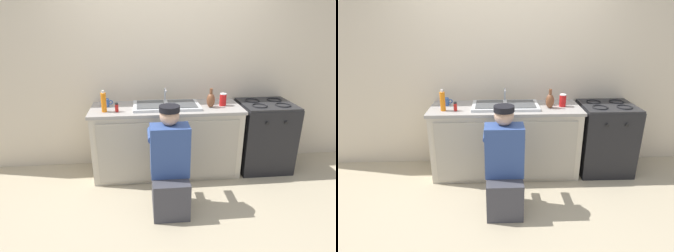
{
  "view_description": "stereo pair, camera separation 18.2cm",
  "coord_description": "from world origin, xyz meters",
  "views": [
    {
      "loc": [
        -0.3,
        -2.95,
        1.86
      ],
      "look_at": [
        0.0,
        0.1,
        0.7
      ],
      "focal_mm": 30.0,
      "sensor_mm": 36.0,
      "label": 1
    },
    {
      "loc": [
        -0.12,
        -2.96,
        1.86
      ],
      "look_at": [
        0.0,
        0.1,
        0.7
      ],
      "focal_mm": 30.0,
      "sensor_mm": 36.0,
      "label": 2
    }
  ],
  "objects": [
    {
      "name": "plumber_person",
      "position": [
        -0.04,
        -0.5,
        0.46
      ],
      "size": [
        0.42,
        0.61,
        1.1
      ],
      "color": "#3F3F47",
      "rests_on": "ground_plane"
    },
    {
      "name": "soap_bottle_orange",
      "position": [
        -0.72,
        0.17,
        0.99
      ],
      "size": [
        0.06,
        0.06,
        0.25
      ],
      "color": "orange",
      "rests_on": "countertop"
    },
    {
      "name": "countertop",
      "position": [
        0.0,
        0.3,
        0.86
      ],
      "size": [
        1.82,
        0.62,
        0.04
      ],
      "primitive_type": "cube",
      "color": "#9E9993",
      "rests_on": "counter_cabinet"
    },
    {
      "name": "spice_bottle_red",
      "position": [
        -0.58,
        0.16,
        0.93
      ],
      "size": [
        0.04,
        0.04,
        0.1
      ],
      "color": "red",
      "rests_on": "countertop"
    },
    {
      "name": "vase_decorative",
      "position": [
        0.53,
        0.23,
        0.96
      ],
      "size": [
        0.1,
        0.1,
        0.23
      ],
      "color": "brown",
      "rests_on": "countertop"
    },
    {
      "name": "sink_double_basin",
      "position": [
        0.0,
        0.3,
        0.89
      ],
      "size": [
        0.8,
        0.44,
        0.19
      ],
      "color": "silver",
      "rests_on": "countertop"
    },
    {
      "name": "soda_cup_red",
      "position": [
        0.69,
        0.29,
        0.95
      ],
      "size": [
        0.08,
        0.08,
        0.15
      ],
      "color": "red",
      "rests_on": "countertop"
    },
    {
      "name": "counter_cabinet",
      "position": [
        0.0,
        0.29,
        0.42
      ],
      "size": [
        1.78,
        0.62,
        0.84
      ],
      "color": "beige",
      "rests_on": "ground_plane"
    },
    {
      "name": "back_wall",
      "position": [
        0.0,
        0.65,
        1.25
      ],
      "size": [
        6.0,
        0.1,
        2.5
      ],
      "primitive_type": "cube",
      "color": "beige",
      "rests_on": "ground_plane"
    },
    {
      "name": "stove_range",
      "position": [
        1.27,
        0.3,
        0.44
      ],
      "size": [
        0.66,
        0.62,
        0.9
      ],
      "color": "black",
      "rests_on": "ground_plane"
    },
    {
      "name": "coffee_mug",
      "position": [
        -0.72,
        0.38,
        0.92
      ],
      "size": [
        0.13,
        0.08,
        0.09
      ],
      "color": "#335699",
      "rests_on": "countertop"
    },
    {
      "name": "ground_plane",
      "position": [
        0.0,
        0.0,
        0.0
      ],
      "size": [
        12.0,
        12.0,
        0.0
      ],
      "primitive_type": "plane",
      "color": "tan"
    },
    {
      "name": "spice_bottle_pepper",
      "position": [
        0.55,
        0.35,
        0.93
      ],
      "size": [
        0.04,
        0.04,
        0.1
      ],
      "color": "#513823",
      "rests_on": "countertop"
    }
  ]
}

